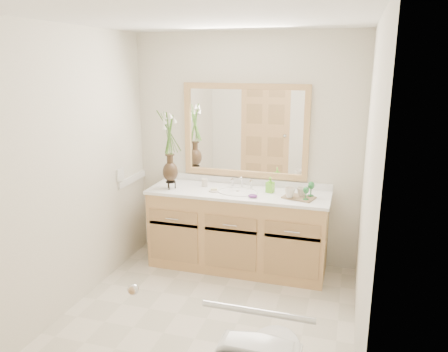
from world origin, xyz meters
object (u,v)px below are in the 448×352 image
(soap_bottle, at_px, (270,186))
(tumbler, at_px, (205,183))
(flower_vase, at_px, (169,140))
(tray, at_px, (299,198))

(soap_bottle, bearing_deg, tumbler, -165.17)
(tumbler, bearing_deg, flower_vase, -149.55)
(flower_vase, xyz_separation_m, soap_bottle, (1.01, 0.17, -0.44))
(tumbler, bearing_deg, tray, -7.49)
(flower_vase, height_order, tray, flower_vase)
(flower_vase, distance_m, tray, 1.40)
(soap_bottle, bearing_deg, flower_vase, -154.59)
(tumbler, xyz_separation_m, soap_bottle, (0.70, -0.02, 0.03))
(tumbler, xyz_separation_m, tray, (1.00, -0.13, -0.03))
(flower_vase, relative_size, soap_bottle, 5.34)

